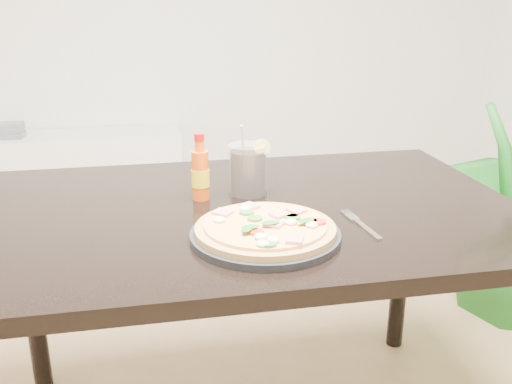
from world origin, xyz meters
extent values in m
cube|color=black|center=(-0.05, 0.04, 0.73)|extent=(1.40, 0.90, 0.04)
cylinder|color=black|center=(-0.69, 0.43, 0.35)|extent=(0.06, 0.06, 0.71)
cylinder|color=black|center=(0.59, 0.43, 0.35)|extent=(0.06, 0.06, 0.71)
cylinder|color=black|center=(-0.05, -0.17, 0.76)|extent=(0.34, 0.34, 0.02)
cylinder|color=tan|center=(-0.05, -0.17, 0.77)|extent=(0.31, 0.31, 0.01)
cylinder|color=#F3C569|center=(-0.05, -0.17, 0.78)|extent=(0.27, 0.27, 0.01)
cube|color=pink|center=(-0.06, -0.07, 0.79)|extent=(0.05, 0.05, 0.01)
cube|color=pink|center=(-0.03, -0.19, 0.79)|extent=(0.05, 0.05, 0.01)
cube|color=pink|center=(-0.13, -0.10, 0.79)|extent=(0.05, 0.05, 0.01)
cube|color=pink|center=(-0.01, -0.28, 0.79)|extent=(0.05, 0.05, 0.01)
cube|color=pink|center=(0.04, -0.12, 0.79)|extent=(0.05, 0.05, 0.01)
cube|color=pink|center=(-0.01, -0.14, 0.79)|extent=(0.05, 0.05, 0.01)
cylinder|color=red|center=(0.05, -0.19, 0.79)|extent=(0.03, 0.03, 0.01)
cylinder|color=red|center=(0.07, -0.19, 0.79)|extent=(0.03, 0.03, 0.01)
cylinder|color=red|center=(-0.08, -0.22, 0.79)|extent=(0.03, 0.03, 0.01)
cylinder|color=red|center=(0.02, -0.15, 0.79)|extent=(0.03, 0.03, 0.01)
cylinder|color=#447F2A|center=(0.02, -0.16, 0.79)|extent=(0.03, 0.03, 0.01)
cylinder|color=#447F2A|center=(-0.07, -0.15, 0.79)|extent=(0.03, 0.03, 0.01)
cylinder|color=#447F2A|center=(-0.08, -0.11, 0.79)|extent=(0.03, 0.03, 0.01)
cylinder|color=#447F2A|center=(-0.07, -0.29, 0.79)|extent=(0.03, 0.03, 0.01)
ellipsoid|color=white|center=(-0.15, -0.14, 0.79)|extent=(0.03, 0.03, 0.01)
ellipsoid|color=white|center=(-0.05, -0.27, 0.79)|extent=(0.03, 0.03, 0.01)
ellipsoid|color=white|center=(0.01, -0.19, 0.79)|extent=(0.03, 0.03, 0.01)
ellipsoid|color=white|center=(-0.08, -0.25, 0.79)|extent=(0.03, 0.03, 0.01)
ellipsoid|color=white|center=(0.05, -0.21, 0.79)|extent=(0.03, 0.03, 0.01)
ellipsoid|color=white|center=(-0.08, -0.08, 0.79)|extent=(0.03, 0.03, 0.01)
ellipsoid|color=white|center=(-0.08, -0.29, 0.79)|extent=(0.03, 0.03, 0.01)
ellipsoid|color=#1A711F|center=(0.04, -0.20, 0.80)|extent=(0.04, 0.03, 0.00)
ellipsoid|color=#1A711F|center=(-0.09, -0.21, 0.80)|extent=(0.04, 0.03, 0.00)
ellipsoid|color=#1A711F|center=(-0.10, -0.22, 0.80)|extent=(0.04, 0.05, 0.00)
ellipsoid|color=#1A711F|center=(-0.04, -0.19, 0.80)|extent=(0.04, 0.02, 0.00)
cylinder|color=#EE560E|center=(-0.16, 0.12, 0.82)|extent=(0.05, 0.05, 0.13)
cylinder|color=yellow|center=(-0.16, 0.12, 0.81)|extent=(0.05, 0.05, 0.05)
cylinder|color=#EE560E|center=(-0.16, 0.12, 0.90)|extent=(0.02, 0.02, 0.03)
cylinder|color=red|center=(-0.16, 0.12, 0.92)|extent=(0.03, 0.03, 0.02)
cylinder|color=black|center=(-0.03, 0.14, 0.81)|extent=(0.10, 0.10, 0.12)
cylinder|color=silver|center=(-0.03, 0.14, 0.82)|extent=(0.10, 0.10, 0.14)
cylinder|color=#F2E059|center=(0.00, 0.12, 0.88)|extent=(0.04, 0.01, 0.04)
cylinder|color=#B2B2B7|center=(-0.04, 0.15, 0.86)|extent=(0.03, 0.06, 0.17)
cube|color=silver|center=(0.19, -0.17, 0.75)|extent=(0.02, 0.12, 0.00)
cube|color=silver|center=(0.18, -0.09, 0.75)|extent=(0.03, 0.04, 0.00)
cube|color=silver|center=(0.17, -0.06, 0.75)|extent=(0.01, 0.03, 0.00)
cube|color=silver|center=(0.18, -0.06, 0.75)|extent=(0.01, 0.03, 0.00)
cube|color=silver|center=(0.18, -0.06, 0.75)|extent=(0.01, 0.03, 0.00)
cube|color=silver|center=(0.19, -0.06, 0.75)|extent=(0.01, 0.03, 0.00)
cube|color=white|center=(-0.80, 2.07, 0.25)|extent=(1.40, 0.34, 0.50)
cube|color=slate|center=(-1.05, 2.05, 0.51)|extent=(0.14, 0.12, 0.01)
cube|color=slate|center=(-1.05, 2.05, 0.52)|extent=(0.14, 0.12, 0.01)
cube|color=slate|center=(-1.05, 2.05, 0.53)|extent=(0.14, 0.12, 0.01)
cube|color=slate|center=(-1.05, 2.05, 0.54)|extent=(0.14, 0.12, 0.01)
cube|color=slate|center=(-1.05, 2.05, 0.55)|extent=(0.14, 0.12, 0.01)
cube|color=slate|center=(-1.05, 2.05, 0.56)|extent=(0.14, 0.12, 0.01)
cube|color=slate|center=(-1.05, 2.05, 0.57)|extent=(0.14, 0.12, 0.01)
cube|color=slate|center=(-1.05, 2.05, 0.58)|extent=(0.14, 0.12, 0.01)
camera|label=1|loc=(-0.29, -1.31, 1.26)|focal=40.00mm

